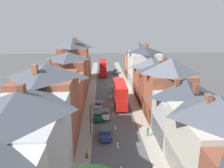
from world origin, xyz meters
TOP-DOWN VIEW (x-y plane):
  - pavement_left at (-5.10, 38.00)m, footprint 2.20×104.00m
  - pavement_right at (5.10, 38.00)m, footprint 2.20×104.00m
  - centre_line_dashes at (0.00, 36.00)m, footprint 0.14×97.80m
  - terrace_row_left at (-10.19, 23.34)m, footprint 8.00×71.84m
  - terrace_row_right at (10.18, 26.00)m, footprint 8.00×72.01m
  - double_decker_bus_lead at (-1.81, 61.89)m, footprint 2.74×10.80m
  - double_decker_bus_mid_street at (1.79, 29.64)m, footprint 2.74×10.80m
  - car_near_blue at (3.10, 64.43)m, footprint 1.90×3.98m
  - car_near_silver at (-3.10, 27.79)m, footprint 1.90×4.58m
  - car_parked_left_a at (1.80, 41.16)m, footprint 1.90×3.88m
  - car_parked_right_a at (-1.80, 22.76)m, footprint 1.90×4.43m
  - car_mid_black at (-1.80, 14.42)m, footprint 1.90×4.09m
  - car_parked_left_b at (-3.10, 21.84)m, footprint 1.90×4.02m
  - pedestrian_near_right at (-4.53, 8.62)m, footprint 0.36×0.22m
  - pedestrian_mid_left at (5.07, 14.49)m, footprint 0.36×0.22m
  - street_lamp at (-4.25, 15.32)m, footprint 0.20×1.12m

SIDE VIEW (x-z plane):
  - centre_line_dashes at x=0.00m, z-range 0.00..0.01m
  - pavement_left at x=-5.10m, z-range 0.00..0.14m
  - pavement_right at x=5.10m, z-range 0.00..0.14m
  - car_parked_left_b at x=-3.10m, z-range 0.01..1.64m
  - car_parked_left_a at x=1.80m, z-range 0.00..1.66m
  - car_parked_right_a at x=-1.80m, z-range 0.01..1.67m
  - car_near_silver at x=-3.10m, z-range 0.01..1.68m
  - car_near_blue at x=3.10m, z-range 0.00..1.70m
  - car_mid_black at x=-1.80m, z-range 0.00..1.70m
  - pedestrian_near_right at x=-4.53m, z-range 0.23..1.84m
  - pedestrian_mid_left at x=5.07m, z-range 0.23..1.84m
  - double_decker_bus_lead at x=-1.81m, z-range 0.17..5.47m
  - double_decker_bus_mid_street at x=1.79m, z-range 0.17..5.47m
  - street_lamp at x=-4.25m, z-range 0.49..5.99m
  - terrace_row_right at x=10.18m, z-range -0.82..11.74m
  - terrace_row_left at x=-10.19m, z-range -1.40..13.31m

